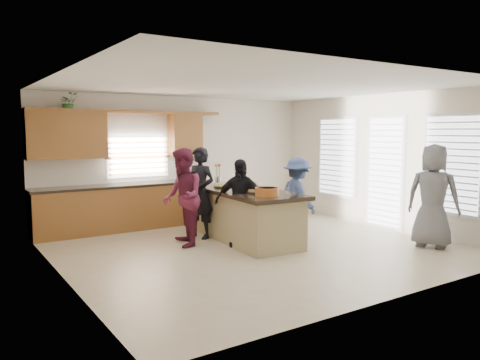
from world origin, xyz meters
TOP-DOWN VIEW (x-y plane):
  - floor at (0.00, 0.00)m, footprint 6.50×6.50m
  - room_shell at (0.00, 0.00)m, footprint 6.52×6.02m
  - back_cabinetry at (-1.47, 2.73)m, footprint 4.08×0.66m
  - right_wall_glazing at (3.22, -0.13)m, footprint 0.06×4.00m
  - island at (0.14, 0.56)m, footprint 1.34×2.78m
  - platter_front at (0.05, 0.09)m, footprint 0.40×0.40m
  - platter_mid at (0.41, 0.92)m, footprint 0.47×0.47m
  - platter_back at (-0.05, 1.10)m, footprint 0.31×0.31m
  - salad_bowl at (-0.02, -0.33)m, footprint 0.40×0.40m
  - clear_cup at (0.40, -0.34)m, footprint 0.08×0.08m
  - plate_stack at (0.08, 1.32)m, footprint 0.20×0.20m
  - flower_vase at (0.29, 1.80)m, footprint 0.14×0.14m
  - potted_plant at (-2.44, 2.82)m, footprint 0.35×0.31m
  - woman_left_back at (-0.48, 1.18)m, footprint 0.63×0.75m
  - woman_left_mid at (-1.03, 0.79)m, footprint 0.88×1.01m
  - woman_left_front at (-0.20, 0.23)m, footprint 0.89×0.93m
  - woman_right_back at (1.27, 0.40)m, footprint 0.65×1.03m
  - woman_right_front at (2.59, -1.68)m, footprint 0.88×1.04m

SIDE VIEW (x-z plane):
  - floor at x=0.00m, z-range 0.00..0.00m
  - island at x=0.14m, z-range -0.02..0.93m
  - woman_right_back at x=1.27m, z-range 0.00..1.52m
  - woman_left_front at x=-0.20m, z-range 0.00..1.55m
  - woman_left_back at x=-0.48m, z-range 0.00..1.73m
  - woman_left_mid at x=-1.03m, z-range 0.00..1.74m
  - woman_right_front at x=2.59m, z-range 0.00..1.82m
  - back_cabinetry at x=-1.47m, z-range -0.32..2.14m
  - plate_stack at x=0.08m, z-range 0.95..1.00m
  - platter_back at x=-0.05m, z-range 0.91..1.04m
  - platter_front at x=0.05m, z-range 0.90..1.06m
  - platter_mid at x=0.41m, z-range 0.88..1.07m
  - clear_cup at x=0.40m, z-range 0.95..1.06m
  - salad_bowl at x=-0.02m, z-range 0.96..1.10m
  - flower_vase at x=0.29m, z-range 0.95..1.36m
  - right_wall_glazing at x=3.22m, z-range 0.22..2.47m
  - room_shell at x=0.00m, z-range 0.50..3.31m
  - potted_plant at x=-2.44m, z-range 2.40..2.76m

